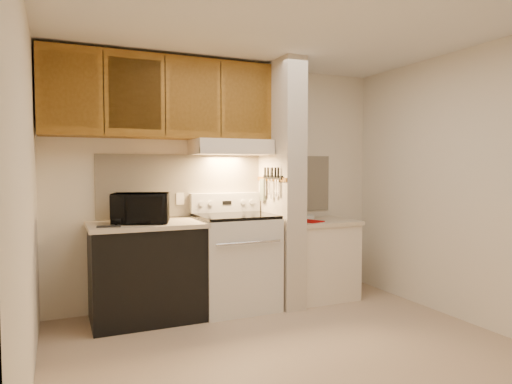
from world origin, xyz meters
TOP-DOWN VIEW (x-y plane):
  - floor at (0.00, 0.00)m, footprint 3.60×3.60m
  - ceiling at (0.00, 0.00)m, footprint 3.60×3.60m
  - wall_back at (0.00, 1.50)m, footprint 3.60×2.50m
  - wall_left at (-1.80, 0.00)m, footprint 0.02×3.00m
  - wall_right at (1.80, 0.00)m, footprint 0.02×3.00m
  - backsplash at (0.00, 1.49)m, footprint 2.60×0.02m
  - range_body at (0.00, 1.16)m, footprint 0.76×0.65m
  - oven_window at (0.00, 0.84)m, footprint 0.50×0.01m
  - oven_handle at (0.00, 0.80)m, footprint 0.65×0.02m
  - cooktop at (0.00, 1.16)m, footprint 0.74×0.64m
  - range_backguard at (0.00, 1.44)m, footprint 0.76×0.08m
  - range_display at (0.00, 1.40)m, footprint 0.10×0.01m
  - range_knob_left_outer at (-0.28, 1.40)m, footprint 0.05×0.02m
  - range_knob_left_inner at (-0.18, 1.40)m, footprint 0.05×0.02m
  - range_knob_right_inner at (0.18, 1.40)m, footprint 0.05×0.02m
  - range_knob_right_outer at (0.28, 1.40)m, footprint 0.05×0.02m
  - dishwasher_front at (-0.88, 1.17)m, footprint 1.00×0.63m
  - left_countertop at (-0.88, 1.17)m, footprint 1.04×0.67m
  - spoon_rest at (-1.23, 0.97)m, footprint 0.21×0.10m
  - teal_jar at (-0.83, 1.39)m, footprint 0.11×0.11m
  - outlet at (-0.48, 1.48)m, footprint 0.08×0.01m
  - microwave at (-0.93, 1.15)m, footprint 0.57×0.46m
  - partition_pillar at (0.51, 1.15)m, footprint 0.22×0.70m
  - pillar_trim at (0.39, 1.15)m, footprint 0.01×0.70m
  - knife_strip at (0.39, 1.10)m, footprint 0.02×0.42m
  - knife_blade_a at (0.38, 0.95)m, footprint 0.01×0.03m
  - knife_handle_a at (0.38, 0.95)m, footprint 0.02×0.02m
  - knife_blade_b at (0.38, 1.01)m, footprint 0.01×0.04m
  - knife_handle_b at (0.38, 1.01)m, footprint 0.02×0.02m
  - knife_blade_c at (0.38, 1.10)m, footprint 0.01×0.04m
  - knife_handle_c at (0.38, 1.09)m, footprint 0.02×0.02m
  - knife_blade_d at (0.38, 1.17)m, footprint 0.01×0.04m
  - knife_handle_d at (0.38, 1.18)m, footprint 0.02×0.02m
  - knife_blade_e at (0.38, 1.26)m, footprint 0.01×0.04m
  - knife_handle_e at (0.38, 1.26)m, footprint 0.02×0.02m
  - oven_mitt at (0.38, 1.32)m, footprint 0.03×0.10m
  - right_cab_base at (0.97, 1.15)m, footprint 0.70×0.60m
  - right_countertop at (0.97, 1.15)m, footprint 0.74×0.64m
  - red_folder at (0.79, 1.07)m, footprint 0.30×0.34m
  - white_box at (0.92, 1.33)m, footprint 0.16×0.13m
  - range_hood at (0.00, 1.28)m, footprint 0.78×0.44m
  - hood_lip at (0.00, 1.07)m, footprint 0.78×0.04m
  - upper_cabinets at (-0.69, 1.32)m, footprint 2.18×0.33m
  - cab_door_a at (-1.51, 1.17)m, footprint 0.46×0.01m
  - cab_gap_a at (-1.23, 1.16)m, footprint 0.01×0.01m
  - cab_door_b at (-0.96, 1.17)m, footprint 0.46×0.01m
  - cab_gap_b at (-0.69, 1.16)m, footprint 0.01×0.01m
  - cab_door_c at (-0.42, 1.17)m, footprint 0.46×0.01m
  - cab_gap_c at (-0.14, 1.16)m, footprint 0.01×0.01m
  - cab_door_d at (0.13, 1.17)m, footprint 0.46×0.01m

SIDE VIEW (x-z plane):
  - floor at x=0.00m, z-range 0.00..0.00m
  - right_cab_base at x=0.97m, z-range 0.00..0.81m
  - dishwasher_front at x=-0.88m, z-range 0.00..0.87m
  - range_body at x=0.00m, z-range 0.00..0.92m
  - oven_window at x=0.00m, z-range 0.35..0.65m
  - oven_handle at x=0.00m, z-range 0.71..0.73m
  - right_countertop at x=0.97m, z-range 0.81..0.85m
  - red_folder at x=0.79m, z-range 0.85..0.86m
  - white_box at x=0.92m, z-range 0.85..0.89m
  - left_countertop at x=-0.88m, z-range 0.87..0.91m
  - spoon_rest at x=-1.23m, z-range 0.91..0.92m
  - cooktop at x=0.00m, z-range 0.92..0.95m
  - teal_jar at x=-0.83m, z-range 0.91..1.01m
  - microwave at x=-0.93m, z-range 0.91..1.19m
  - range_backguard at x=0.00m, z-range 0.95..1.15m
  - range_display at x=0.00m, z-range 1.03..1.07m
  - range_knob_left_outer at x=-0.28m, z-range 1.03..1.07m
  - range_knob_left_inner at x=-0.18m, z-range 1.03..1.07m
  - range_knob_right_inner at x=0.18m, z-range 1.03..1.07m
  - range_knob_right_outer at x=0.28m, z-range 1.03..1.07m
  - outlet at x=-0.48m, z-range 1.04..1.16m
  - oven_mitt at x=0.38m, z-range 1.07..1.30m
  - knife_blade_c at x=0.38m, z-range 1.10..1.30m
  - knife_blade_b at x=0.38m, z-range 1.12..1.30m
  - knife_blade_e at x=0.38m, z-range 1.12..1.30m
  - knife_blade_a at x=0.38m, z-range 1.14..1.30m
  - knife_blade_d at x=0.38m, z-range 1.14..1.30m
  - backsplash at x=0.00m, z-range 0.92..1.55m
  - wall_back at x=0.00m, z-range 1.24..1.26m
  - wall_left at x=-1.80m, z-range 0.00..2.50m
  - wall_right at x=1.80m, z-range 0.00..2.50m
  - partition_pillar at x=0.51m, z-range 0.00..2.50m
  - pillar_trim at x=0.39m, z-range 1.28..1.32m
  - knife_strip at x=0.39m, z-range 1.30..1.34m
  - knife_handle_a at x=0.38m, z-range 1.32..1.42m
  - knife_handle_b at x=0.38m, z-range 1.32..1.42m
  - knife_handle_c at x=0.38m, z-range 1.32..1.42m
  - knife_handle_d at x=0.38m, z-range 1.32..1.42m
  - knife_handle_e at x=0.38m, z-range 1.32..1.42m
  - hood_lip at x=0.00m, z-range 1.55..1.61m
  - range_hood at x=0.00m, z-range 1.55..1.70m
  - upper_cabinets at x=-0.69m, z-range 1.70..2.47m
  - cab_door_a at x=-1.51m, z-range 1.77..2.40m
  - cab_gap_a at x=-1.23m, z-range 1.72..2.45m
  - cab_door_b at x=-0.96m, z-range 1.77..2.40m
  - cab_gap_b at x=-0.69m, z-range 1.72..2.45m
  - cab_door_c at x=-0.42m, z-range 1.77..2.40m
  - cab_gap_c at x=-0.14m, z-range 1.72..2.45m
  - cab_door_d at x=0.13m, z-range 1.77..2.40m
  - ceiling at x=0.00m, z-range 2.50..2.50m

